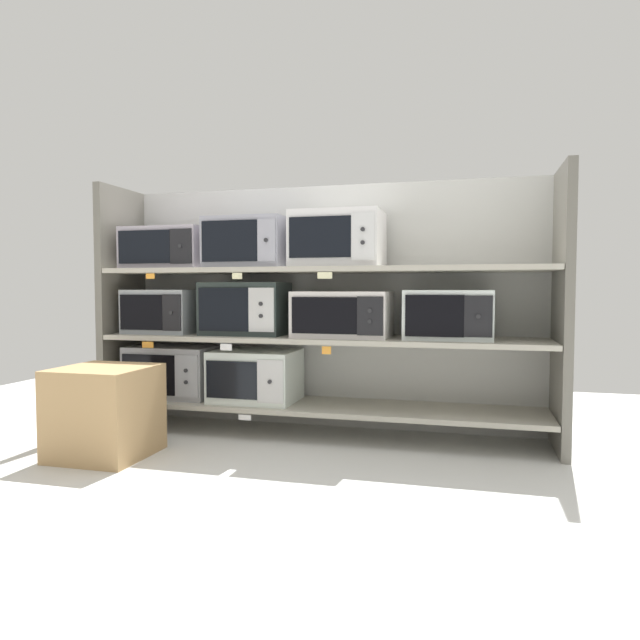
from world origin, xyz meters
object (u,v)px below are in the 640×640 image
(microwave_7, at_px, (250,243))
(shipping_carton, at_px, (105,412))
(microwave_2, at_px, (164,311))
(microwave_0, at_px, (172,371))
(microwave_3, at_px, (245,309))
(microwave_8, at_px, (338,240))
(microwave_4, at_px, (343,314))
(microwave_6, at_px, (169,249))
(microwave_1, at_px, (256,376))
(microwave_5, at_px, (448,315))

(microwave_7, distance_m, shipping_carton, 1.31)
(microwave_2, distance_m, microwave_7, 0.75)
(microwave_0, bearing_deg, shipping_carton, -90.44)
(microwave_3, height_order, microwave_8, microwave_8)
(microwave_4, xyz_separation_m, microwave_6, (-1.17, 0.00, 0.42))
(microwave_1, relative_size, microwave_8, 0.98)
(shipping_carton, bearing_deg, microwave_2, 94.06)
(microwave_3, bearing_deg, shipping_carton, -126.25)
(microwave_3, bearing_deg, microwave_2, 179.99)
(microwave_4, bearing_deg, microwave_2, -180.00)
(microwave_1, relative_size, shipping_carton, 1.08)
(microwave_8, bearing_deg, shipping_carton, -147.60)
(microwave_8, bearing_deg, microwave_4, -0.50)
(microwave_0, height_order, microwave_5, microwave_5)
(microwave_7, height_order, microwave_8, microwave_8)
(microwave_0, bearing_deg, microwave_4, -0.00)
(microwave_5, height_order, microwave_6, microwave_6)
(microwave_5, bearing_deg, microwave_0, 179.99)
(microwave_1, relative_size, microwave_6, 0.97)
(microwave_3, relative_size, microwave_7, 1.05)
(shipping_carton, bearing_deg, microwave_6, 90.61)
(microwave_5, xyz_separation_m, microwave_7, (-1.22, 0.00, 0.43))
(microwave_3, xyz_separation_m, microwave_8, (0.60, 0.00, 0.42))
(microwave_5, bearing_deg, microwave_8, 179.96)
(microwave_0, relative_size, microwave_4, 0.99)
(microwave_0, distance_m, microwave_3, 0.67)
(microwave_0, xyz_separation_m, microwave_7, (0.56, -0.00, 0.83))
(microwave_1, height_order, microwave_5, microwave_5)
(microwave_5, xyz_separation_m, microwave_6, (-1.79, 0.00, 0.41))
(microwave_6, relative_size, microwave_8, 1.01)
(microwave_3, relative_size, microwave_5, 1.04)
(microwave_0, xyz_separation_m, microwave_2, (-0.06, -0.00, 0.40))
(microwave_0, height_order, microwave_1, microwave_0)
(microwave_2, distance_m, microwave_3, 0.58)
(microwave_0, relative_size, microwave_6, 1.05)
(microwave_6, distance_m, shipping_carton, 1.17)
(microwave_7, bearing_deg, microwave_6, 179.99)
(microwave_1, bearing_deg, microwave_5, -0.02)
(microwave_2, bearing_deg, microwave_6, 0.03)
(microwave_5, height_order, microwave_8, microwave_8)
(microwave_2, xyz_separation_m, microwave_8, (1.18, 0.00, 0.44))
(microwave_6, bearing_deg, microwave_0, 0.10)
(microwave_1, distance_m, microwave_2, 0.76)
(microwave_3, distance_m, microwave_4, 0.63)
(microwave_2, distance_m, microwave_8, 1.26)
(microwave_3, bearing_deg, microwave_7, 0.04)
(microwave_6, bearing_deg, microwave_3, -0.01)
(shipping_carton, bearing_deg, microwave_3, 53.75)
(microwave_4, bearing_deg, microwave_1, 179.97)
(microwave_5, xyz_separation_m, microwave_8, (-0.65, 0.00, 0.45))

